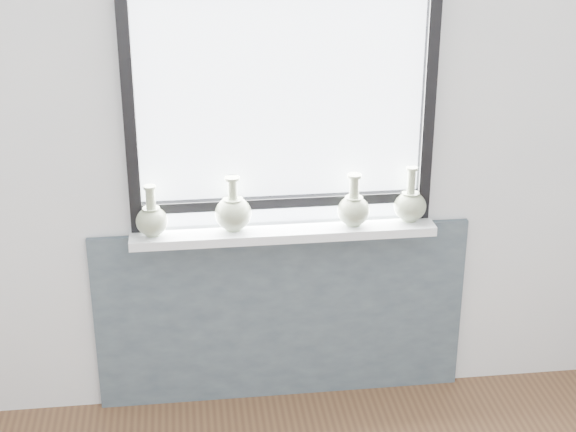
{
  "coord_description": "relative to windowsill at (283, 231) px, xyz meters",
  "views": [
    {
      "loc": [
        -0.42,
        -1.76,
        2.43
      ],
      "look_at": [
        0.0,
        1.55,
        1.02
      ],
      "focal_mm": 55.0,
      "sensor_mm": 36.0,
      "label": 1
    }
  ],
  "objects": [
    {
      "name": "vase_a",
      "position": [
        -0.56,
        -0.01,
        0.09
      ],
      "size": [
        0.14,
        0.14,
        0.22
      ],
      "rotation": [
        0.0,
        0.0,
        -0.05
      ],
      "color": "gray",
      "rests_on": "windowsill"
    },
    {
      "name": "vase_c",
      "position": [
        0.31,
        -0.01,
        0.1
      ],
      "size": [
        0.14,
        0.14,
        0.23
      ],
      "rotation": [
        0.0,
        0.0,
        -0.41
      ],
      "color": "gray",
      "rests_on": "windowsill"
    },
    {
      "name": "vase_d",
      "position": [
        0.56,
        0.01,
        0.1
      ],
      "size": [
        0.14,
        0.14,
        0.25
      ],
      "rotation": [
        0.0,
        0.0,
        -0.39
      ],
      "color": "gray",
      "rests_on": "windowsill"
    },
    {
      "name": "window",
      "position": [
        0.0,
        0.06,
        0.56
      ],
      "size": [
        1.3,
        0.06,
        1.05
      ],
      "color": "black",
      "rests_on": "windowsill"
    },
    {
      "name": "vase_b",
      "position": [
        -0.22,
        0.01,
        0.1
      ],
      "size": [
        0.16,
        0.16,
        0.24
      ],
      "rotation": [
        0.0,
        0.0,
        -0.25
      ],
      "color": "gray",
      "rests_on": "windowsill"
    },
    {
      "name": "windowsill",
      "position": [
        0.0,
        0.0,
        0.0
      ],
      "size": [
        1.32,
        0.18,
        0.04
      ],
      "primitive_type": "cube",
      "color": "white",
      "rests_on": "apron_panel"
    },
    {
      "name": "back_wall",
      "position": [
        0.0,
        0.1,
        0.42
      ],
      "size": [
        3.6,
        0.02,
        2.6
      ],
      "primitive_type": "cube",
      "color": "silver",
      "rests_on": "ground"
    },
    {
      "name": "apron_panel",
      "position": [
        0.0,
        0.07,
        -0.45
      ],
      "size": [
        1.7,
        0.03,
        0.86
      ],
      "primitive_type": "cube",
      "color": "#4E5D67",
      "rests_on": "ground"
    }
  ]
}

